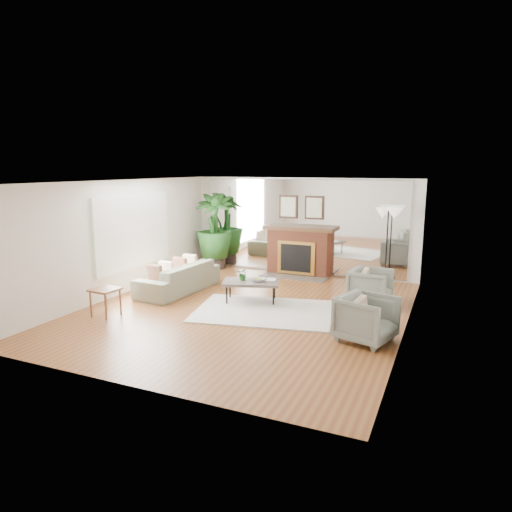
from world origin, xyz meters
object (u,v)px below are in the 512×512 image
at_px(coffee_table, 251,283).
at_px(sofa, 178,278).
at_px(potted_ficus, 214,228).
at_px(floor_lamp, 388,219).
at_px(armchair_back, 371,286).
at_px(fireplace, 298,250).
at_px(armchair_front, 367,319).
at_px(side_table, 105,293).

relative_size(coffee_table, sofa, 0.59).
distance_m(sofa, potted_ficus, 2.63).
distance_m(sofa, floor_lamp, 5.02).
xyz_separation_m(sofa, floor_lamp, (4.19, 2.47, 1.25)).
bearing_deg(coffee_table, armchair_back, 21.16).
height_order(fireplace, armchair_front, fireplace).
height_order(fireplace, coffee_table, fireplace).
relative_size(fireplace, potted_ficus, 0.98).
relative_size(fireplace, armchair_back, 2.56).
bearing_deg(armchair_front, floor_lamp, 20.38).
xyz_separation_m(coffee_table, armchair_back, (2.29, 0.89, -0.05)).
relative_size(side_table, potted_ficus, 0.26).
bearing_deg(coffee_table, fireplace, 87.65).
relative_size(coffee_table, potted_ficus, 0.62).
relative_size(armchair_back, potted_ficus, 0.39).
xyz_separation_m(potted_ficus, floor_lamp, (4.62, -0.00, 0.46)).
distance_m(coffee_table, side_table, 2.87).
height_order(sofa, floor_lamp, floor_lamp).
bearing_deg(armchair_front, fireplace, 48.58).
height_order(coffee_table, floor_lamp, floor_lamp).
bearing_deg(armchair_back, sofa, 105.19).
distance_m(coffee_table, potted_ficus, 3.51).
bearing_deg(coffee_table, potted_ficus, 131.30).
distance_m(sofa, armchair_back, 4.21).
distance_m(armchair_back, floor_lamp, 2.09).
distance_m(sofa, armchair_front, 4.63).
bearing_deg(floor_lamp, armchair_front, -86.36).
distance_m(fireplace, armchair_front, 4.70).
xyz_separation_m(coffee_table, armchair_front, (2.59, -1.24, -0.04)).
height_order(coffee_table, armchair_front, armchair_front).
bearing_deg(armchair_front, coffee_table, 81.20).
height_order(coffee_table, side_table, side_table).
bearing_deg(fireplace, side_table, -115.79).
distance_m(side_table, potted_ficus, 4.55).
xyz_separation_m(coffee_table, sofa, (-1.85, 0.12, -0.10)).
height_order(fireplace, side_table, fireplace).
bearing_deg(fireplace, floor_lamp, -4.08).
xyz_separation_m(fireplace, floor_lamp, (2.23, -0.16, 0.91)).
bearing_deg(floor_lamp, sofa, -149.45).
distance_m(armchair_back, potted_ficus, 4.93).
height_order(armchair_back, side_table, armchair_back).
bearing_deg(armchair_back, armchair_front, -167.38).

